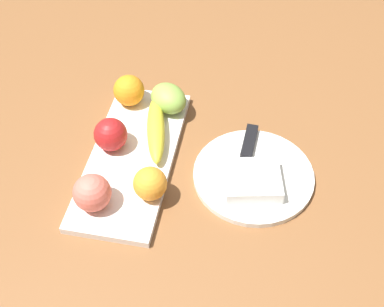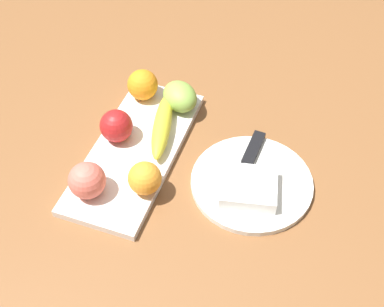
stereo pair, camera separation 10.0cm
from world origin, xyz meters
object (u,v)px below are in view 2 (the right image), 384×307
at_px(folded_napkin, 248,188).
at_px(orange_near_apple, 143,85).
at_px(grape_bunch, 180,96).
at_px(knife, 251,154).
at_px(peach, 87,180).
at_px(banana, 162,126).
at_px(fruit_tray, 135,151).
at_px(apple, 116,126).
at_px(dinner_plate, 252,183).
at_px(orange_near_banana, 145,178).

bearing_deg(folded_napkin, orange_near_apple, -121.76).
height_order(grape_bunch, knife, grape_bunch).
bearing_deg(folded_napkin, peach, -70.25).
xyz_separation_m(banana, knife, (-0.00, 0.19, -0.02)).
height_order(fruit_tray, apple, apple).
distance_m(fruit_tray, dinner_plate, 0.25).
bearing_deg(peach, orange_near_banana, 113.58).
distance_m(fruit_tray, orange_near_apple, 0.16).
xyz_separation_m(orange_near_apple, folded_napkin, (0.18, 0.29, -0.02)).
xyz_separation_m(apple, knife, (-0.05, 0.27, -0.03)).
bearing_deg(orange_near_apple, grape_bunch, 87.82).
xyz_separation_m(banana, folded_napkin, (0.09, 0.21, -0.01)).
bearing_deg(knife, apple, -77.39).
xyz_separation_m(orange_near_apple, grape_bunch, (0.00, 0.09, -0.01)).
xyz_separation_m(fruit_tray, grape_bunch, (-0.15, 0.04, 0.04)).
relative_size(fruit_tray, folded_napkin, 3.70).
bearing_deg(folded_napkin, knife, -168.61).
bearing_deg(orange_near_apple, banana, 41.98).
height_order(apple, folded_napkin, apple).
bearing_deg(orange_near_apple, dinner_plate, 62.66).
height_order(apple, dinner_plate, apple).
relative_size(apple, orange_near_apple, 1.00).
bearing_deg(knife, grape_bunch, -111.71).
bearing_deg(peach, fruit_tray, 164.65).
bearing_deg(dinner_plate, grape_bunch, -125.99).
height_order(fruit_tray, orange_near_banana, orange_near_banana).
bearing_deg(orange_near_banana, dinner_plate, 115.58).
distance_m(peach, dinner_plate, 0.32).
height_order(orange_near_apple, folded_napkin, orange_near_apple).
distance_m(grape_bunch, dinner_plate, 0.25).
distance_m(fruit_tray, orange_near_banana, 0.12).
height_order(orange_near_banana, dinner_plate, orange_near_banana).
xyz_separation_m(fruit_tray, knife, (-0.06, 0.23, 0.01)).
distance_m(banana, orange_near_apple, 0.12).
bearing_deg(peach, dinner_plate, 114.90).
distance_m(apple, banana, 0.09).
relative_size(fruit_tray, banana, 2.11).
xyz_separation_m(peach, folded_napkin, (-0.10, 0.28, -0.02)).
relative_size(fruit_tray, knife, 2.17).
bearing_deg(orange_near_banana, fruit_tray, -145.37).
relative_size(banana, grape_bunch, 2.14).
distance_m(banana, grape_bunch, 0.09).
bearing_deg(banana, folded_napkin, -127.58).
distance_m(orange_near_apple, dinner_plate, 0.33).
relative_size(fruit_tray, dinner_plate, 1.64).
height_order(fruit_tray, knife, knife).
xyz_separation_m(banana, orange_near_banana, (0.15, 0.03, 0.01)).
distance_m(peach, knife, 0.33).
bearing_deg(fruit_tray, apple, -109.52).
height_order(fruit_tray, dinner_plate, fruit_tray).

